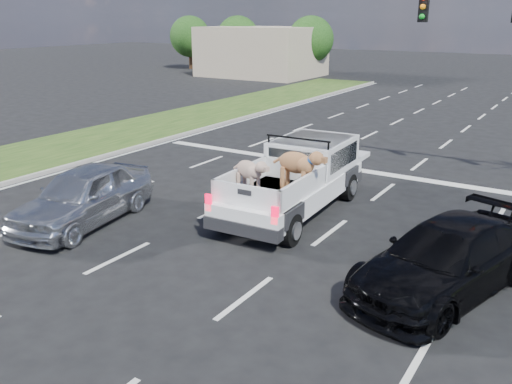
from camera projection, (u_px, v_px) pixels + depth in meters
ground at (177, 276)px, 11.62m from camera, size 160.00×160.00×0.00m
road_markings at (313, 195)px, 16.90m from camera, size 17.75×60.00×0.01m
grass_median_left at (56, 151)px, 22.25m from camera, size 5.00×60.00×0.10m
curb_left at (97, 158)px, 21.01m from camera, size 0.15×60.00×0.14m
building_left at (262, 52)px, 50.04m from camera, size 10.00×8.00×4.40m
tree_far_a at (190, 37)px, 56.38m from camera, size 4.20×4.20×5.40m
tree_far_b at (238, 38)px, 53.34m from camera, size 4.20×4.20×5.40m
tree_far_c at (311, 40)px, 49.29m from camera, size 4.20×4.20×5.40m
pickup_truck at (296, 177)px, 15.17m from camera, size 2.45×5.80×2.14m
silver_sedan at (83, 195)px, 14.41m from camera, size 2.56×4.77×1.54m
black_coupe at (446, 259)px, 10.77m from camera, size 3.35×5.27×1.42m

